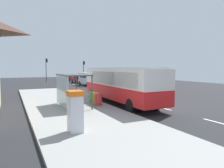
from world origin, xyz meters
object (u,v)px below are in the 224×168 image
(white_van, at_px, (88,78))
(recycling_bin_red, at_px, (99,100))
(sedan_near, at_px, (68,78))
(recycling_bin_green, at_px, (92,97))
(bus, at_px, (120,83))
(ticket_machine, at_px, (75,111))
(traffic_light_far_side, at_px, (46,66))
(sedan_far, at_px, (78,79))
(traffic_light_near_side, at_px, (84,68))
(recycling_bin_orange, at_px, (95,98))
(bus_shelter, at_px, (69,82))

(white_van, relative_size, recycling_bin_red, 5.52)
(sedan_near, bearing_deg, recycling_bin_green, -100.88)
(bus, xyz_separation_m, ticket_machine, (-6.07, -6.70, -0.67))
(ticket_machine, xyz_separation_m, traffic_light_far_side, (4.67, 38.71, 2.38))
(traffic_light_far_side, bearing_deg, recycling_bin_red, -91.90)
(sedan_near, xyz_separation_m, recycling_bin_green, (-6.50, -33.81, -0.14))
(white_van, height_order, sedan_far, white_van)
(sedan_near, distance_m, recycling_bin_red, 35.81)
(sedan_far, bearing_deg, recycling_bin_red, -103.68)
(white_van, xyz_separation_m, traffic_light_near_side, (3.30, 12.23, 1.92))
(recycling_bin_red, distance_m, traffic_light_near_side, 33.76)
(bus, distance_m, white_van, 19.38)
(recycling_bin_green, distance_m, traffic_light_far_side, 31.78)
(recycling_bin_orange, bearing_deg, bus_shelter, -178.02)
(sedan_far, bearing_deg, recycling_bin_green, -104.40)
(bus, bearing_deg, ticket_machine, -132.16)
(traffic_light_near_side, xyz_separation_m, traffic_light_far_side, (-8.61, 0.80, 0.29))
(sedan_far, bearing_deg, traffic_light_far_side, 130.50)
(sedan_near, bearing_deg, traffic_light_far_side, -157.99)
(recycling_bin_orange, bearing_deg, bus, 7.28)
(traffic_light_near_side, bearing_deg, white_van, -105.10)
(bus, bearing_deg, recycling_bin_red, -157.76)
(sedan_near, relative_size, sedan_far, 1.00)
(ticket_machine, height_order, recycling_bin_orange, ticket_machine)
(sedan_near, height_order, recycling_bin_green, sedan_near)
(bus, bearing_deg, recycling_bin_orange, -172.72)
(white_van, distance_m, bus_shelter, 21.21)
(ticket_machine, distance_m, recycling_bin_red, 6.74)
(ticket_machine, bearing_deg, white_van, 68.77)
(traffic_light_near_side, height_order, bus_shelter, traffic_light_near_side)
(bus, relative_size, white_van, 2.11)
(sedan_far, height_order, recycling_bin_red, sedan_far)
(ticket_machine, height_order, traffic_light_near_side, traffic_light_near_side)
(white_van, distance_m, traffic_light_near_side, 12.81)
(ticket_machine, relative_size, bus_shelter, 0.48)
(ticket_machine, bearing_deg, traffic_light_near_side, 70.70)
(sedan_far, distance_m, bus_shelter, 27.53)
(traffic_light_far_side, bearing_deg, sedan_near, 22.01)
(sedan_near, xyz_separation_m, recycling_bin_orange, (-6.50, -34.51, -0.14))
(recycling_bin_red, distance_m, recycling_bin_orange, 0.70)
(sedan_far, bearing_deg, ticket_machine, -107.28)
(white_van, height_order, sedan_near, white_van)
(traffic_light_far_side, bearing_deg, white_van, -67.85)
(recycling_bin_green, bearing_deg, traffic_light_near_side, 72.53)
(white_van, height_order, recycling_bin_orange, white_van)
(sedan_far, height_order, traffic_light_far_side, traffic_light_far_side)
(bus, height_order, sedan_far, bus)
(recycling_bin_red, xyz_separation_m, recycling_bin_green, (0.00, 1.40, 0.00))
(white_van, bearing_deg, recycling_bin_orange, -108.35)
(sedan_near, relative_size, traffic_light_far_side, 0.83)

